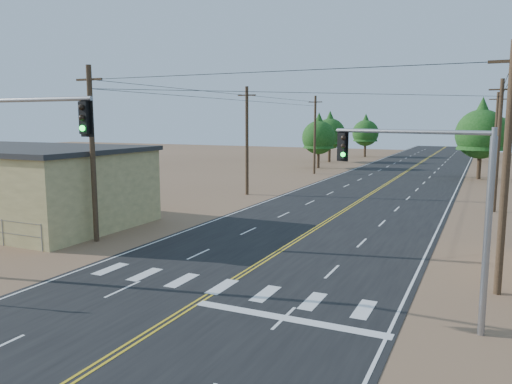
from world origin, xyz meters
The scene contains 16 objects.
ground centered at (0.00, 0.00, 0.00)m, with size 220.00×220.00×0.00m, color #8B684B.
road centered at (0.00, 30.00, 0.01)m, with size 15.00×200.00×0.02m, color black.
utility_pole_left_near centered at (-10.50, 12.00, 5.12)m, with size 1.80×0.30×10.00m.
utility_pole_left_mid centered at (-10.50, 32.00, 5.12)m, with size 1.80×0.30×10.00m.
utility_pole_left_far centered at (-10.50, 52.00, 5.12)m, with size 1.80×0.30×10.00m.
utility_pole_right_near centered at (10.50, 12.00, 5.12)m, with size 1.80×0.30×10.00m.
utility_pole_right_mid centered at (10.50, 32.00, 5.12)m, with size 1.80×0.30×10.00m.
utility_pole_right_far centered at (10.50, 52.00, 5.12)m, with size 1.80×0.30×10.00m.
signal_mast_left centered at (-8.30, 4.74, 5.42)m, with size 6.79×0.51×8.00m.
signal_mast_right centered at (8.32, 8.07, 4.61)m, with size 5.70×2.22×6.77m.
tree_left_near centered at (-12.41, 59.60, 4.91)m, with size 4.82×4.82×8.03m.
tree_left_mid centered at (-14.00, 70.48, 5.17)m, with size 5.07×5.07×8.45m.
tree_left_far centered at (-11.23, 84.49, 4.97)m, with size 4.88×4.88×8.13m.
tree_right_near centered at (9.00, 54.63, 5.89)m, with size 5.78×5.78×9.64m.
tree_right_mid centered at (11.02, 82.65, 5.38)m, with size 5.28×5.28×8.80m.
tree_right_far centered at (9.76, 100.21, 5.38)m, with size 5.27×5.27×8.79m.
Camera 1 is at (9.80, -9.72, 7.01)m, focal length 35.00 mm.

